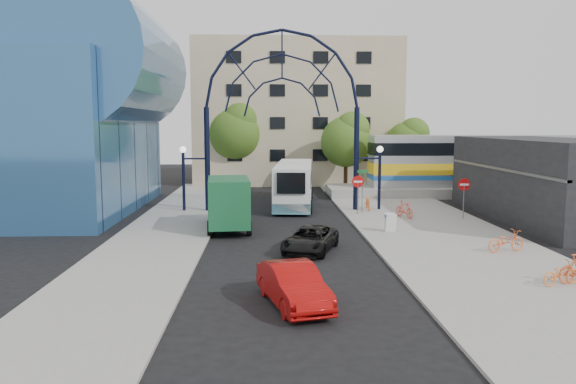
{
  "coord_description": "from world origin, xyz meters",
  "views": [
    {
      "loc": [
        -1.07,
        -23.55,
        5.86
      ],
      "look_at": [
        0.08,
        6.0,
        2.3
      ],
      "focal_mm": 35.0,
      "sensor_mm": 36.0,
      "label": 1
    }
  ],
  "objects_px": {
    "train_car": "(521,161)",
    "tree_north_c": "(409,142)",
    "bike_near_a": "(368,202)",
    "gateway_arch": "(282,83)",
    "bike_far_c": "(561,273)",
    "red_sedan": "(293,285)",
    "bike_near_b": "(404,209)",
    "street_name_sign": "(362,182)",
    "stop_sign": "(358,185)",
    "black_suv": "(310,239)",
    "bike_far_a": "(506,241)",
    "tree_north_b": "(236,131)",
    "sandwich_board": "(390,220)",
    "tree_north_a": "(348,139)",
    "city_bus": "(294,183)",
    "do_not_enter_sign": "(464,189)",
    "green_truck": "(228,204)"
  },
  "relations": [
    {
      "from": "train_car",
      "to": "bike_far_c",
      "type": "relative_size",
      "value": 15.28
    },
    {
      "from": "train_car",
      "to": "green_truck",
      "type": "relative_size",
      "value": 4.15
    },
    {
      "from": "tree_north_b",
      "to": "black_suv",
      "type": "height_order",
      "value": "tree_north_b"
    },
    {
      "from": "sandwich_board",
      "to": "train_car",
      "type": "xyz_separation_m",
      "value": [
        14.4,
        16.02,
        2.16
      ]
    },
    {
      "from": "tree_north_c",
      "to": "bike_near_a",
      "type": "xyz_separation_m",
      "value": [
        -6.3,
        -14.06,
        -3.66
      ]
    },
    {
      "from": "green_truck",
      "to": "bike_far_a",
      "type": "relative_size",
      "value": 3.19
    },
    {
      "from": "tree_north_a",
      "to": "black_suv",
      "type": "distance_m",
      "value": 24.97
    },
    {
      "from": "street_name_sign",
      "to": "green_truck",
      "type": "height_order",
      "value": "green_truck"
    },
    {
      "from": "sandwich_board",
      "to": "black_suv",
      "type": "bearing_deg",
      "value": -138.29
    },
    {
      "from": "bike_near_b",
      "to": "city_bus",
      "type": "bearing_deg",
      "value": 112.61
    },
    {
      "from": "bike_far_c",
      "to": "street_name_sign",
      "type": "bearing_deg",
      "value": -5.11
    },
    {
      "from": "gateway_arch",
      "to": "bike_far_a",
      "type": "distance_m",
      "value": 18.1
    },
    {
      "from": "stop_sign",
      "to": "city_bus",
      "type": "height_order",
      "value": "city_bus"
    },
    {
      "from": "tree_north_c",
      "to": "green_truck",
      "type": "height_order",
      "value": "tree_north_c"
    },
    {
      "from": "sandwich_board",
      "to": "bike_near_a",
      "type": "height_order",
      "value": "sandwich_board"
    },
    {
      "from": "tree_north_b",
      "to": "bike_near_a",
      "type": "xyz_separation_m",
      "value": [
        9.7,
        -16.06,
        -4.65
      ]
    },
    {
      "from": "green_truck",
      "to": "gateway_arch",
      "type": "bearing_deg",
      "value": 58.82
    },
    {
      "from": "green_truck",
      "to": "bike_near_b",
      "type": "height_order",
      "value": "green_truck"
    },
    {
      "from": "gateway_arch",
      "to": "black_suv",
      "type": "relative_size",
      "value": 3.24
    },
    {
      "from": "train_car",
      "to": "tree_north_c",
      "type": "relative_size",
      "value": 3.86
    },
    {
      "from": "black_suv",
      "to": "street_name_sign",
      "type": "bearing_deg",
      "value": 87.75
    },
    {
      "from": "street_name_sign",
      "to": "city_bus",
      "type": "xyz_separation_m",
      "value": [
        -4.24,
        4.39,
        -0.53
      ]
    },
    {
      "from": "tree_north_c",
      "to": "city_bus",
      "type": "height_order",
      "value": "tree_north_c"
    },
    {
      "from": "street_name_sign",
      "to": "train_car",
      "type": "xyz_separation_m",
      "value": [
        14.8,
        9.4,
        0.77
      ]
    },
    {
      "from": "gateway_arch",
      "to": "bike_far_c",
      "type": "distance_m",
      "value": 22.13
    },
    {
      "from": "stop_sign",
      "to": "gateway_arch",
      "type": "bearing_deg",
      "value": 157.37
    },
    {
      "from": "street_name_sign",
      "to": "green_truck",
      "type": "xyz_separation_m",
      "value": [
        -8.39,
        -5.14,
        -0.65
      ]
    },
    {
      "from": "tree_north_a",
      "to": "green_truck",
      "type": "distance_m",
      "value": 20.91
    },
    {
      "from": "bike_near_a",
      "to": "tree_north_a",
      "type": "bearing_deg",
      "value": 91.8
    },
    {
      "from": "red_sedan",
      "to": "do_not_enter_sign",
      "type": "bearing_deg",
      "value": 39.45
    },
    {
      "from": "train_car",
      "to": "black_suv",
      "type": "height_order",
      "value": "train_car"
    },
    {
      "from": "bike_near_a",
      "to": "tree_north_b",
      "type": "bearing_deg",
      "value": 124.35
    },
    {
      "from": "tree_north_b",
      "to": "bike_near_a",
      "type": "relative_size",
      "value": 4.24
    },
    {
      "from": "bike_near_b",
      "to": "tree_north_a",
      "type": "bearing_deg",
      "value": 72.62
    },
    {
      "from": "train_car",
      "to": "tree_north_b",
      "type": "distance_m",
      "value": 25.27
    },
    {
      "from": "red_sedan",
      "to": "bike_near_b",
      "type": "relative_size",
      "value": 2.43
    },
    {
      "from": "tree_north_a",
      "to": "bike_far_a",
      "type": "distance_m",
      "value": 25.51
    },
    {
      "from": "tree_north_c",
      "to": "bike_near_b",
      "type": "xyz_separation_m",
      "value": [
        -4.65,
        -17.45,
        -3.64
      ]
    },
    {
      "from": "street_name_sign",
      "to": "red_sedan",
      "type": "distance_m",
      "value": 19.32
    },
    {
      "from": "street_name_sign",
      "to": "tree_north_b",
      "type": "distance_m",
      "value": 19.81
    },
    {
      "from": "tree_north_a",
      "to": "sandwich_board",
      "type": "bearing_deg",
      "value": -91.5
    },
    {
      "from": "gateway_arch",
      "to": "bike_far_a",
      "type": "xyz_separation_m",
      "value": [
        9.78,
        -13.0,
        -7.94
      ]
    },
    {
      "from": "bike_far_a",
      "to": "street_name_sign",
      "type": "bearing_deg",
      "value": 5.8
    },
    {
      "from": "city_bus",
      "to": "do_not_enter_sign",
      "type": "bearing_deg",
      "value": -29.92
    },
    {
      "from": "stop_sign",
      "to": "bike_near_b",
      "type": "relative_size",
      "value": 1.46
    },
    {
      "from": "black_suv",
      "to": "bike_far_a",
      "type": "distance_m",
      "value": 8.87
    },
    {
      "from": "bike_far_c",
      "to": "do_not_enter_sign",
      "type": "bearing_deg",
      "value": -25.36
    },
    {
      "from": "train_car",
      "to": "bike_near_a",
      "type": "height_order",
      "value": "train_car"
    },
    {
      "from": "tree_north_c",
      "to": "bike_far_c",
      "type": "relative_size",
      "value": 3.96
    },
    {
      "from": "sandwich_board",
      "to": "tree_north_b",
      "type": "distance_m",
      "value": 26.15
    }
  ]
}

